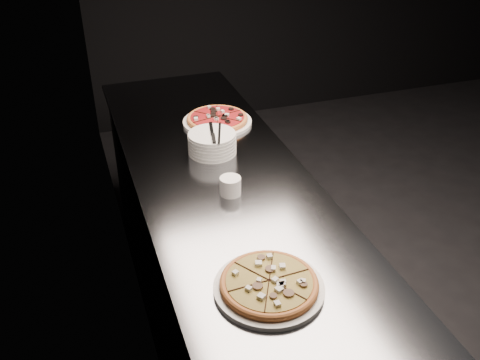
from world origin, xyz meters
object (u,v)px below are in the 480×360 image
object	(u,v)px
plate_stack	(212,143)
cutlery	(215,134)
counter	(222,255)
pizza_mushroom	(269,285)
pizza_tomato	(217,120)
ramekin	(230,185)

from	to	relation	value
plate_stack	cutlery	world-z (taller)	cutlery
cutlery	counter	bearing A→B (deg)	-87.29
cutlery	plate_stack	bearing A→B (deg)	130.00
pizza_mushroom	cutlery	size ratio (longest dim) A/B	1.59
counter	pizza_tomato	distance (m)	0.70
plate_stack	cutlery	xyz separation A→B (m)	(0.01, -0.02, 0.05)
cutlery	ramekin	distance (m)	0.35
counter	pizza_tomato	size ratio (longest dim) A/B	6.41
cutlery	pizza_mushroom	bearing A→B (deg)	-83.61
pizza_tomato	cutlery	xyz separation A→B (m)	(-0.10, -0.31, 0.08)
pizza_mushroom	plate_stack	distance (m)	0.94
counter	ramekin	bearing A→B (deg)	-92.82
plate_stack	cutlery	distance (m)	0.06
counter	pizza_tomato	xyz separation A→B (m)	(0.13, 0.48, 0.48)
counter	cutlery	size ratio (longest dim) A/B	10.94
plate_stack	cutlery	size ratio (longest dim) A/B	0.98
cutlery	ramekin	size ratio (longest dim) A/B	2.58
pizza_mushroom	pizza_tomato	world-z (taller)	same
counter	ramekin	world-z (taller)	ramekin
pizza_tomato	counter	bearing A→B (deg)	-105.38
counter	pizza_tomato	world-z (taller)	pizza_tomato
pizza_tomato	cutlery	distance (m)	0.33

